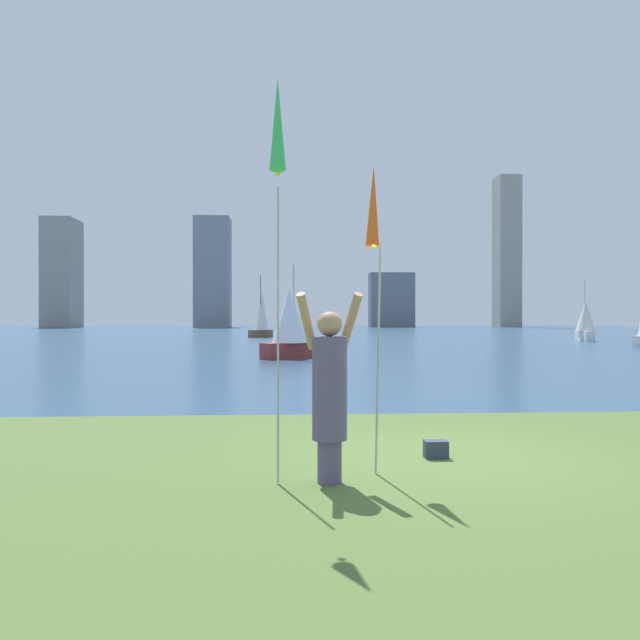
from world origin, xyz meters
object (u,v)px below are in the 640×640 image
object	(u,v)px
sailboat_0	(585,321)
person	(330,389)
kite_flag_left	(278,139)
sailboat_1	(290,324)
sailboat_2	(262,315)
kite_flag_right	(373,215)
bag	(436,449)

from	to	relation	value
sailboat_0	person	bearing A→B (deg)	-119.18
person	kite_flag_left	size ratio (longest dim) A/B	0.48
sailboat_0	sailboat_1	xyz separation A→B (m)	(-20.69, -17.20, -0.01)
kite_flag_left	person	bearing A→B (deg)	26.45
sailboat_1	sailboat_2	bearing A→B (deg)	94.26
kite_flag_left	kite_flag_right	world-z (taller)	kite_flag_left
sailboat_1	kite_flag_left	bearing A→B (deg)	-91.10
person	bag	xyz separation A→B (m)	(1.37, 1.07, -0.86)
person	kite_flag_right	world-z (taller)	kite_flag_right
bag	sailboat_1	distance (m)	18.62
person	kite_flag_left	distance (m)	2.55
kite_flag_left	kite_flag_right	xyz separation A→B (m)	(1.06, 0.80, -0.61)
kite_flag_left	bag	size ratio (longest dim) A/B	14.70
kite_flag_left	sailboat_0	distance (m)	42.66
kite_flag_left	bag	distance (m)	4.07
sailboat_0	sailboat_1	size ratio (longest dim) A/B	1.13
sailboat_0	sailboat_1	bearing A→B (deg)	-140.26
person	sailboat_0	world-z (taller)	sailboat_0
sailboat_1	person	bearing A→B (deg)	-89.56
kite_flag_right	kite_flag_left	bearing A→B (deg)	-142.85
kite_flag_right	sailboat_2	xyz separation A→B (m)	(-2.69, 46.05, -1.01)
sailboat_2	sailboat_1	bearing A→B (deg)	-85.74
kite_flag_right	sailboat_2	bearing A→B (deg)	93.34
kite_flag_right	sailboat_1	distance (m)	19.11
person	kite_flag_left	world-z (taller)	kite_flag_left
kite_flag_left	sailboat_2	world-z (taller)	sailboat_2
kite_flag_right	bag	world-z (taller)	kite_flag_right
bag	kite_flag_right	bearing A→B (deg)	-147.61
kite_flag_left	sailboat_2	xyz separation A→B (m)	(-1.63, 46.85, -1.63)
sailboat_0	sailboat_2	xyz separation A→B (m)	(-22.70, 9.81, 0.40)
kite_flag_left	sailboat_0	world-z (taller)	sailboat_0
person	sailboat_1	size ratio (longest dim) A/B	0.51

